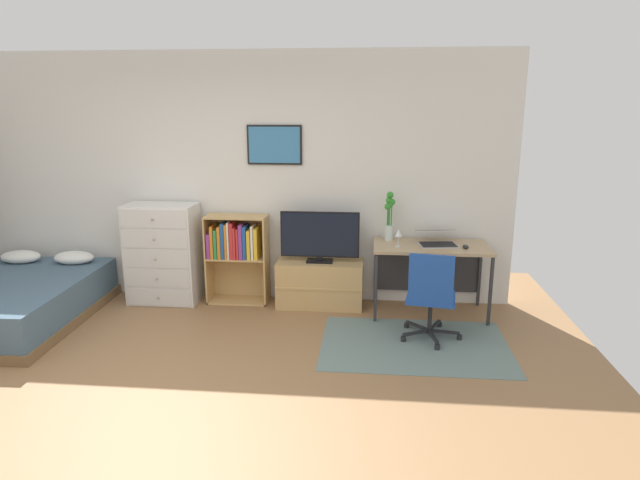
% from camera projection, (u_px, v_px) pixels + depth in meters
% --- Properties ---
extents(ground_plane, '(7.20, 7.20, 0.00)m').
position_uv_depth(ground_plane, '(155.00, 406.00, 3.98)').
color(ground_plane, '#936B44').
extents(wall_back_with_posters, '(6.12, 0.09, 2.70)m').
position_uv_depth(wall_back_with_posters, '(232.00, 178.00, 6.00)').
color(wall_back_with_posters, silver).
rests_on(wall_back_with_posters, ground_plane).
extents(area_rug, '(1.70, 1.20, 0.01)m').
position_uv_depth(area_rug, '(414.00, 344.00, 5.00)').
color(area_rug, slate).
rests_on(area_rug, ground_plane).
extents(bed, '(1.47, 1.95, 0.56)m').
position_uv_depth(bed, '(14.00, 301.00, 5.49)').
color(bed, brown).
rests_on(bed, ground_plane).
extents(dresser, '(0.76, 0.46, 1.09)m').
position_uv_depth(dresser, '(163.00, 254.00, 6.00)').
color(dresser, silver).
rests_on(dresser, ground_plane).
extents(bookshelf, '(0.67, 0.30, 0.97)m').
position_uv_depth(bookshelf, '(236.00, 249.00, 5.96)').
color(bookshelf, tan).
rests_on(bookshelf, ground_plane).
extents(tv_stand, '(0.92, 0.41, 0.50)m').
position_uv_depth(tv_stand, '(320.00, 284.00, 5.92)').
color(tv_stand, tan).
rests_on(tv_stand, ground_plane).
extents(television, '(0.84, 0.16, 0.55)m').
position_uv_depth(television, '(320.00, 237.00, 5.77)').
color(television, black).
rests_on(television, tv_stand).
extents(desk, '(1.18, 0.63, 0.74)m').
position_uv_depth(desk, '(430.00, 255.00, 5.70)').
color(desk, tan).
rests_on(desk, ground_plane).
extents(office_chair, '(0.58, 0.58, 0.86)m').
position_uv_depth(office_chair, '(431.00, 294.00, 4.97)').
color(office_chair, '#232326').
rests_on(office_chair, ground_plane).
extents(laptop, '(0.43, 0.46, 0.17)m').
position_uv_depth(laptop, '(436.00, 238.00, 5.63)').
color(laptop, '#B7B7BC').
rests_on(laptop, desk).
extents(computer_mouse, '(0.06, 0.10, 0.03)m').
position_uv_depth(computer_mouse, '(466.00, 247.00, 5.47)').
color(computer_mouse, '#262628').
rests_on(computer_mouse, desk).
extents(bamboo_vase, '(0.11, 0.10, 0.52)m').
position_uv_depth(bamboo_vase, '(389.00, 215.00, 5.74)').
color(bamboo_vase, silver).
rests_on(bamboo_vase, desk).
extents(wine_glass, '(0.07, 0.07, 0.18)m').
position_uv_depth(wine_glass, '(398.00, 234.00, 5.50)').
color(wine_glass, silver).
rests_on(wine_glass, desk).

